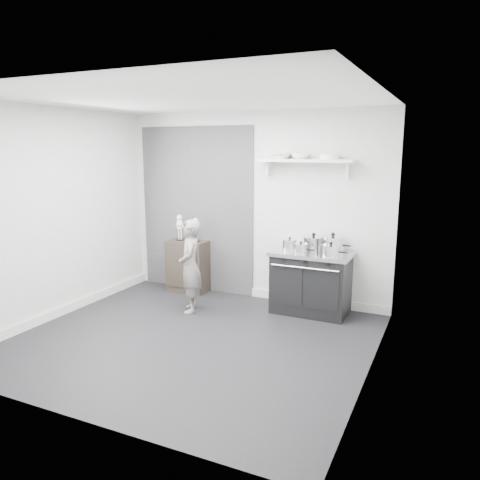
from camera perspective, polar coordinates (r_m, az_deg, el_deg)
name	(u,v)px	position (r m, az deg, el deg)	size (l,w,h in m)	color
ground	(192,339)	(5.58, -5.87, -11.97)	(4.00, 4.00, 0.00)	black
room_shell	(189,197)	(5.33, -6.23, 5.21)	(4.02, 3.62, 2.71)	#BBBBB9
wall_shelf	(306,161)	(6.35, 8.00, 9.47)	(1.30, 0.26, 0.24)	silver
stove	(311,282)	(6.35, 8.64, -5.07)	(1.05, 0.65, 0.84)	black
side_cabinet	(188,266)	(7.26, -6.36, -3.17)	(0.61, 0.36, 0.79)	black
child	(190,266)	(6.30, -6.08, -3.18)	(0.46, 0.30, 1.26)	slate
pot_front_left	(290,245)	(6.25, 6.08, -0.60)	(0.28, 0.19, 0.19)	silver
pot_back_left	(313,243)	(6.37, 8.94, -0.34)	(0.38, 0.29, 0.23)	silver
pot_back_right	(333,244)	(6.28, 11.23, -0.47)	(0.39, 0.30, 0.26)	silver
pot_front_right	(331,251)	(6.02, 11.01, -1.27)	(0.33, 0.24, 0.19)	silver
pot_front_center	(301,248)	(6.12, 7.42, -1.01)	(0.28, 0.20, 0.16)	silver
skeleton_full	(180,226)	(7.20, -7.36, 1.75)	(0.13, 0.08, 0.45)	silver
skeleton_torso	(196,228)	(7.06, -5.43, 1.47)	(0.12, 0.08, 0.42)	silver
bowl_large	(280,156)	(6.45, 4.94, 10.17)	(0.30, 0.30, 0.07)	white
bowl_small	(300,156)	(6.36, 7.36, 10.10)	(0.24, 0.24, 0.07)	white
plate_stack	(330,157)	(6.25, 10.86, 9.92)	(0.25, 0.25, 0.06)	white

